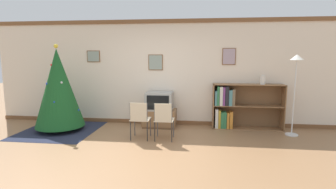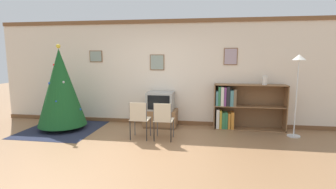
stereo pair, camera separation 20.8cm
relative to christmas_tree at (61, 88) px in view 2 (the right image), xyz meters
name	(u,v)px [view 2 (the right image)]	position (x,y,z in m)	size (l,w,h in m)	color
ground_plane	(139,154)	(2.30, -1.34, -1.03)	(24.00, 24.00, 0.00)	#936B47
wall_back	(161,73)	(2.30, 0.93, 0.32)	(8.91, 0.11, 2.70)	silver
area_rug	(63,129)	(0.00, 0.00, -1.03)	(1.73, 1.94, 0.01)	#23283D
christmas_tree	(61,88)	(0.00, 0.00, 0.00)	(1.14, 1.14, 2.05)	maroon
tv_console	(161,118)	(2.34, 0.59, -0.81)	(0.83, 0.54, 0.44)	brown
television	(160,101)	(2.34, 0.59, -0.36)	(0.66, 0.53, 0.45)	#9E9E99
folding_chair_left	(139,118)	(2.08, -0.49, -0.56)	(0.40, 0.40, 0.82)	beige
folding_chair_right	(163,119)	(2.60, -0.49, -0.56)	(0.40, 0.40, 0.82)	beige
bookshelf	(236,107)	(4.20, 0.69, -0.49)	(1.69, 0.36, 1.11)	olive
vase	(265,80)	(4.83, 0.66, 0.19)	(0.12, 0.12, 0.22)	silver
standing_lamp	(298,74)	(5.43, 0.24, 0.37)	(0.28, 0.28, 1.82)	silver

